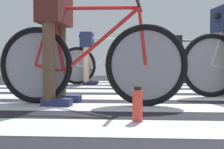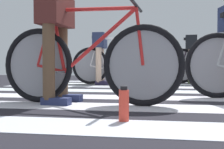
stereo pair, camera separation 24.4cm
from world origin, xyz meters
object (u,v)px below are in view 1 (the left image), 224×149
cyclist_4_of_4 (176,53)px  water_bottle (138,105)px  cyclist_3_of_4 (87,51)px  bicycle_3_of_4 (104,64)px  cyclist_1_of_4 (55,33)px  bicycle_1_of_4 (88,62)px  bicycle_4_of_4 (192,64)px

cyclist_4_of_4 → water_bottle: bearing=-95.7°
cyclist_3_of_4 → cyclist_4_of_4: size_ratio=1.01×
bicycle_3_of_4 → cyclist_1_of_4: bearing=-94.5°
cyclist_1_of_4 → cyclist_4_of_4: 3.72m
cyclist_1_of_4 → bicycle_3_of_4: cyclist_1_of_4 is taller
bicycle_1_of_4 → cyclist_3_of_4: size_ratio=1.77×
cyclist_4_of_4 → bicycle_3_of_4: bearing=-150.0°
cyclist_1_of_4 → water_bottle: 1.20m
cyclist_3_of_4 → bicycle_4_of_4: (2.08, 0.58, -0.25)m
cyclist_4_of_4 → bicycle_1_of_4: bearing=-104.8°
cyclist_1_of_4 → bicycle_3_of_4: size_ratio=0.58×
bicycle_1_of_4 → cyclist_4_of_4: cyclist_4_of_4 is taller
cyclist_1_of_4 → bicycle_4_of_4: (1.97, 3.29, -0.27)m
bicycle_3_of_4 → cyclist_4_of_4: size_ratio=1.79×
cyclist_1_of_4 → cyclist_4_of_4: bearing=69.7°
cyclist_3_of_4 → cyclist_1_of_4: bearing=-88.0°
bicycle_4_of_4 → water_bottle: (-1.24, -4.07, -0.28)m
bicycle_1_of_4 → cyclist_1_of_4: cyclist_1_of_4 is taller
cyclist_3_of_4 → water_bottle: bearing=-76.8°
water_bottle → bicycle_1_of_4: bearing=119.6°
cyclist_4_of_4 → water_bottle: cyclist_4_of_4 is taller
bicycle_1_of_4 → cyclist_4_of_4: 3.63m
cyclist_1_of_4 → water_bottle: (0.73, -0.78, -0.55)m
bicycle_1_of_4 → cyclist_3_of_4: bearing=105.1°
cyclist_3_of_4 → bicycle_4_of_4: 2.18m
cyclist_3_of_4 → bicycle_4_of_4: size_ratio=0.57×
cyclist_3_of_4 → bicycle_4_of_4: cyclist_3_of_4 is taller
bicycle_3_of_4 → bicycle_4_of_4: (1.77, 0.58, 0.00)m
bicycle_3_of_4 → water_bottle: 3.54m
cyclist_1_of_4 → bicycle_1_of_4: bearing=-0.0°
bicycle_1_of_4 → cyclist_3_of_4: 2.78m
bicycle_3_of_4 → bicycle_4_of_4: size_ratio=1.00×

